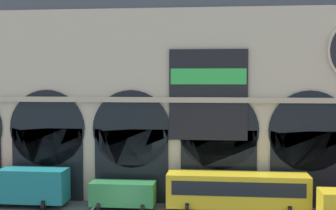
{
  "coord_description": "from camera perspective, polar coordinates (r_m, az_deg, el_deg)",
  "views": [
    {
      "loc": [
        7.27,
        -33.75,
        10.52
      ],
      "look_at": [
        3.12,
        5.0,
        8.32
      ],
      "focal_mm": 49.95,
      "sensor_mm": 36.0,
      "label": 1
    }
  ],
  "objects": [
    {
      "name": "station_building",
      "position": [
        41.82,
        -3.84,
        2.11
      ],
      "size": [
        45.59,
        5.29,
        19.97
      ],
      "color": "beige",
      "rests_on": "ground"
    },
    {
      "name": "van_center",
      "position": [
        38.55,
        -5.53,
        -10.7
      ],
      "size": [
        5.2,
        2.48,
        2.2
      ],
      "color": "#2D7A42",
      "rests_on": "ground"
    },
    {
      "name": "bus_mideast",
      "position": [
        37.55,
        8.45,
        -10.26
      ],
      "size": [
        11.0,
        3.25,
        3.1
      ],
      "color": "gold",
      "rests_on": "ground"
    },
    {
      "name": "box_truck_midwest",
      "position": [
        40.85,
        -17.25,
        -9.38
      ],
      "size": [
        7.5,
        2.91,
        3.12
      ],
      "color": "red",
      "rests_on": "ground"
    }
  ]
}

